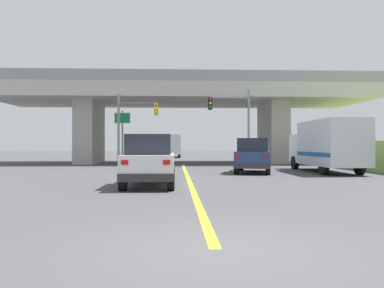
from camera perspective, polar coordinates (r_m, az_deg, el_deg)
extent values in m
plane|color=#424244|center=(35.91, -1.44, -2.78)|extent=(160.00, 160.00, 0.00)
cube|color=#B7B5AD|center=(36.17, -1.44, 7.01)|extent=(32.86, 9.76, 1.24)
cube|color=#A8A69F|center=(36.73, -14.68, 1.60)|extent=(1.67, 5.85, 5.53)
cube|color=#A8A69F|center=(37.01, 11.70, 1.59)|extent=(1.67, 5.85, 5.53)
cube|color=gray|center=(31.65, -1.29, 10.01)|extent=(32.86, 0.20, 0.90)
cube|color=gray|center=(40.99, -1.56, 7.66)|extent=(32.86, 0.20, 0.90)
cube|color=yellow|center=(19.52, -0.61, -4.92)|extent=(0.20, 26.89, 0.01)
cube|color=silver|center=(15.78, -6.11, -3.10)|extent=(1.89, 4.78, 0.90)
cube|color=#1E232D|center=(15.40, -6.19, -0.08)|extent=(1.67, 2.63, 0.76)
cube|color=#2D2D30|center=(13.47, -6.75, -4.92)|extent=(1.93, 0.20, 0.28)
cube|color=red|center=(13.44, -9.80, -2.66)|extent=(0.24, 0.06, 0.16)
cube|color=red|center=(13.33, -3.73, -2.68)|extent=(0.24, 0.06, 0.16)
cylinder|color=black|center=(17.71, -8.47, -4.24)|extent=(0.26, 0.72, 0.72)
cylinder|color=black|center=(17.62, -2.97, -4.27)|extent=(0.26, 0.72, 0.72)
cylinder|color=black|center=(14.07, -10.05, -5.29)|extent=(0.26, 0.72, 0.72)
cylinder|color=black|center=(13.94, -3.11, -5.33)|extent=(0.26, 0.72, 0.72)
cube|color=navy|center=(23.39, 8.96, -2.16)|extent=(2.93, 4.82, 0.90)
cube|color=#1E232D|center=(23.04, 8.92, -0.13)|extent=(2.23, 2.80, 0.76)
cube|color=#2D2D30|center=(21.21, 8.71, -3.20)|extent=(1.95, 0.66, 0.28)
cube|color=red|center=(21.17, 6.75, -1.77)|extent=(0.25, 0.12, 0.16)
cube|color=red|center=(21.10, 10.65, -1.77)|extent=(0.25, 0.12, 0.16)
cylinder|color=black|center=(25.15, 7.17, -3.05)|extent=(0.42, 0.76, 0.72)
cylinder|color=black|center=(25.09, 11.09, -3.06)|extent=(0.42, 0.76, 0.72)
cylinder|color=black|center=(21.77, 6.51, -3.49)|extent=(0.42, 0.76, 0.72)
cylinder|color=black|center=(21.69, 11.04, -3.50)|extent=(0.42, 0.76, 0.72)
cube|color=silver|center=(27.54, 16.76, -0.63)|extent=(2.20, 2.00, 1.90)
cube|color=silver|center=(24.04, 19.70, 0.15)|extent=(2.31, 5.49, 2.61)
cube|color=#195999|center=(24.04, 19.70, -1.40)|extent=(2.33, 5.38, 0.24)
cylinder|color=black|center=(27.25, 14.78, -2.64)|extent=(0.30, 0.90, 0.90)
cylinder|color=black|center=(27.91, 18.71, -2.58)|extent=(0.30, 0.90, 0.90)
cylinder|color=black|center=(22.42, 18.65, -3.16)|extent=(0.30, 0.90, 0.90)
cylinder|color=black|center=(23.21, 23.27, -3.05)|extent=(0.30, 0.90, 0.90)
cylinder|color=slate|center=(30.78, 8.27, 2.34)|extent=(0.18, 0.18, 5.95)
cylinder|color=slate|center=(30.73, 5.48, 6.76)|extent=(3.02, 0.12, 0.12)
cube|color=black|center=(30.51, 2.66, 5.91)|extent=(0.32, 0.26, 0.96)
sphere|color=red|center=(30.39, 2.68, 6.50)|extent=(0.16, 0.16, 0.16)
sphere|color=gold|center=(30.36, 2.68, 5.94)|extent=(0.16, 0.16, 0.16)
sphere|color=green|center=(30.33, 2.68, 5.37)|extent=(0.16, 0.16, 0.16)
cylinder|color=slate|center=(31.22, -10.67, 2.02)|extent=(0.18, 0.18, 5.64)
cylinder|color=slate|center=(31.20, -7.96, 5.95)|extent=(2.96, 0.12, 0.12)
cube|color=gold|center=(31.04, -5.23, 5.08)|extent=(0.32, 0.26, 0.96)
sphere|color=red|center=(30.92, -5.24, 5.66)|extent=(0.16, 0.16, 0.16)
sphere|color=gold|center=(30.89, -5.24, 5.11)|extent=(0.16, 0.16, 0.16)
sphere|color=green|center=(30.87, -5.24, 4.56)|extent=(0.16, 0.16, 0.16)
cylinder|color=slate|center=(32.93, -10.12, 0.90)|extent=(0.14, 0.14, 4.49)
cube|color=#197242|center=(32.94, -10.13, 3.75)|extent=(1.24, 0.08, 0.82)
cube|color=white|center=(32.94, -10.13, 3.75)|extent=(1.32, 0.04, 0.90)
cube|color=navy|center=(56.00, -2.94, -0.43)|extent=(2.20, 2.00, 1.90)
cube|color=white|center=(52.22, -2.97, -0.09)|extent=(2.31, 5.55, 2.54)
cube|color=#B26619|center=(52.23, -2.97, -0.79)|extent=(2.33, 5.43, 0.24)
cylinder|color=black|center=(56.02, -3.96, -1.40)|extent=(0.30, 0.90, 0.90)
cylinder|color=black|center=(56.01, -1.91, -1.40)|extent=(0.30, 0.90, 0.90)
cylinder|color=black|center=(50.87, -4.11, -1.52)|extent=(0.30, 0.90, 0.90)
cylinder|color=black|center=(50.85, -1.86, -1.52)|extent=(0.30, 0.90, 0.90)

